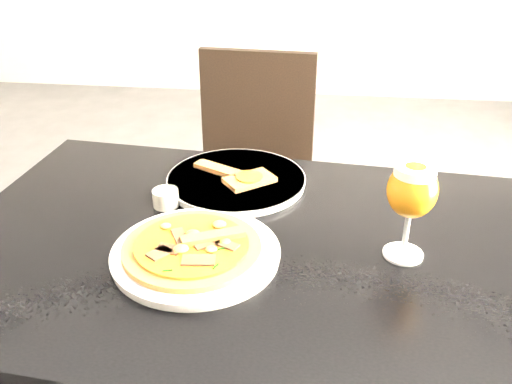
# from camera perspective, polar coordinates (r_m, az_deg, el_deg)

# --- Properties ---
(dining_table) EXTENTS (1.26, 0.90, 0.75)m
(dining_table) POSITION_cam_1_polar(r_m,az_deg,el_deg) (1.17, -0.66, -8.79)
(dining_table) COLOR black
(dining_table) RESTS_ON ground
(chair_far) EXTENTS (0.44, 0.44, 0.89)m
(chair_far) POSITION_cam_1_polar(r_m,az_deg,el_deg) (1.94, -0.50, 1.58)
(chair_far) COLOR black
(chair_far) RESTS_ON ground
(plate_main) EXTENTS (0.32, 0.32, 0.02)m
(plate_main) POSITION_cam_1_polar(r_m,az_deg,el_deg) (1.08, -6.02, -6.18)
(plate_main) COLOR silver
(plate_main) RESTS_ON dining_table
(pizza) EXTENTS (0.26, 0.26, 0.03)m
(pizza) POSITION_cam_1_polar(r_m,az_deg,el_deg) (1.07, -6.37, -5.43)
(pizza) COLOR brown
(pizza) RESTS_ON plate_main
(plate_second) EXTENTS (0.39, 0.39, 0.02)m
(plate_second) POSITION_cam_1_polar(r_m,az_deg,el_deg) (1.33, -1.98, 1.17)
(plate_second) COLOR silver
(plate_second) RESTS_ON dining_table
(crust_scraps) EXTENTS (0.21, 0.15, 0.02)m
(crust_scraps) POSITION_cam_1_polar(r_m,az_deg,el_deg) (1.32, -1.67, 1.61)
(crust_scraps) COLOR brown
(crust_scraps) RESTS_ON plate_second
(loose_crust) EXTENTS (0.11, 0.05, 0.01)m
(loose_crust) POSITION_cam_1_polar(r_m,az_deg,el_deg) (1.18, -5.14, -2.99)
(loose_crust) COLOR brown
(loose_crust) RESTS_ON dining_table
(sauce_cup) EXTENTS (0.06, 0.06, 0.04)m
(sauce_cup) POSITION_cam_1_polar(r_m,az_deg,el_deg) (1.25, -9.04, -0.52)
(sauce_cup) COLOR beige
(sauce_cup) RESTS_ON dining_table
(beer_glass) EXTENTS (0.09, 0.09, 0.19)m
(beer_glass) POSITION_cam_1_polar(r_m,az_deg,el_deg) (1.05, 15.36, 0.09)
(beer_glass) COLOR silver
(beer_glass) RESTS_ON dining_table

